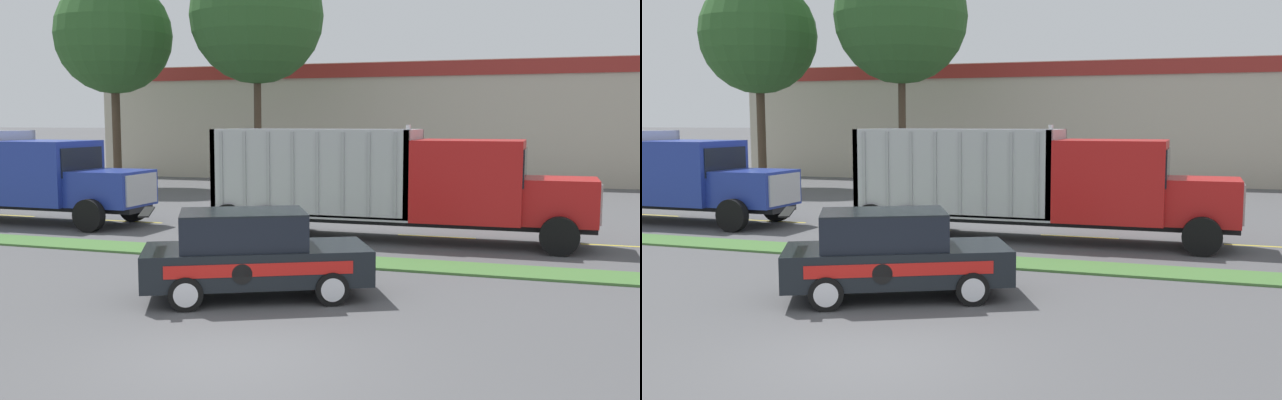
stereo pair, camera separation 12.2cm
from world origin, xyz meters
The scene contains 13 objects.
ground_plane centered at (0.00, 0.00, 0.00)m, with size 600.00×600.00×0.00m, color #515154.
grass_verge centered at (0.00, 7.49, 0.03)m, with size 120.00×1.41×0.06m, color #477538.
centre_line_2 centered at (-14.96, 12.19, 0.00)m, with size 2.40×0.14×0.01m, color yellow.
centre_line_3 centered at (-9.56, 12.19, 0.00)m, with size 2.40×0.14×0.01m, color yellow.
centre_line_4 centered at (-4.16, 12.19, 0.00)m, with size 2.40×0.14×0.01m, color yellow.
centre_line_5 centered at (1.24, 12.19, 0.00)m, with size 2.40×0.14×0.01m, color yellow.
centre_line_6 centered at (6.64, 12.19, 0.00)m, with size 2.40×0.14×0.01m, color yellow.
dump_truck_mid centered at (-13.42, 10.94, 1.52)m, with size 12.06×2.86×3.31m.
dump_truck_trail centered at (1.17, 11.23, 1.60)m, with size 11.23×2.65×3.45m.
rally_car centered at (-1.15, 3.47, 0.90)m, with size 4.85×3.69×1.80m.
store_building_backdrop centered at (-2.65, 36.63, 3.45)m, with size 41.36×12.10×6.90m.
tree_behind_centre centered at (-17.56, 23.34, 8.63)m, with size 6.11×6.11×12.61m.
tree_behind_right centered at (-9.64, 23.90, 9.40)m, with size 6.68×6.68×13.74m.
Camera 1 is at (4.52, -9.57, 3.56)m, focal length 40.00 mm.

